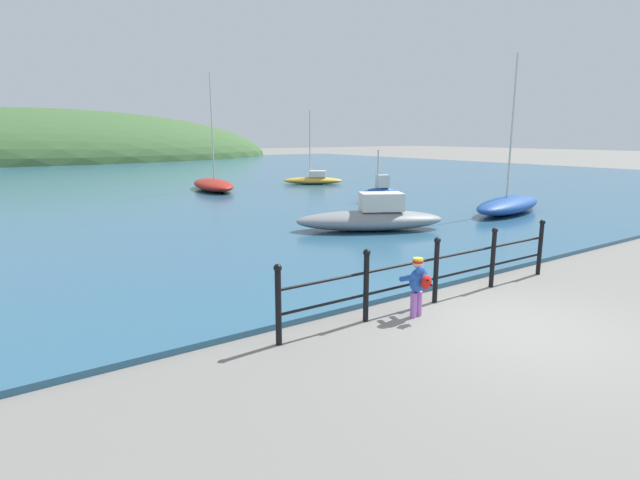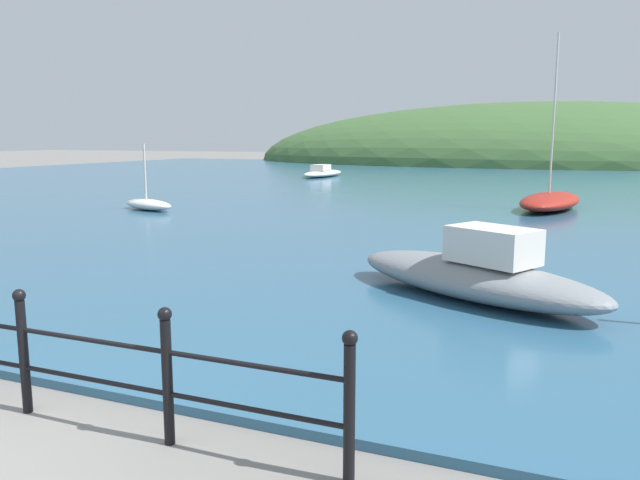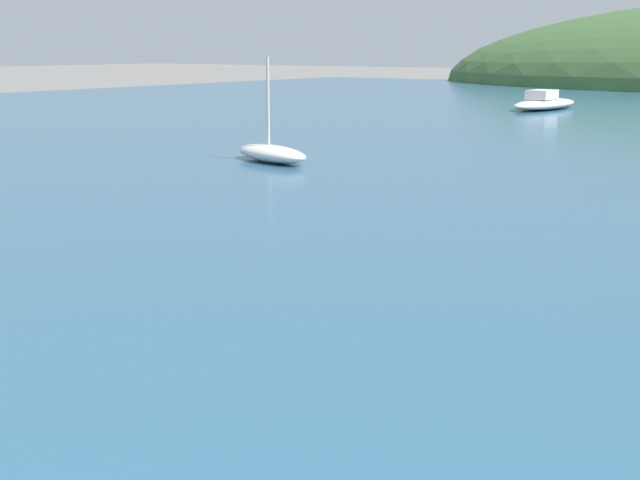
{
  "view_description": "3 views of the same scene",
  "coord_description": "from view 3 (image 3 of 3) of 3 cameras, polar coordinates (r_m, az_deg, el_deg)",
  "views": [
    {
      "loc": [
        -6.81,
        -4.38,
        2.97
      ],
      "look_at": [
        -0.76,
        4.29,
        0.75
      ],
      "focal_mm": 28.0,
      "sensor_mm": 36.0,
      "label": 1
    },
    {
      "loc": [
        4.56,
        -2.62,
        2.59
      ],
      "look_at": [
        0.49,
        7.23,
        0.84
      ],
      "focal_mm": 35.0,
      "sensor_mm": 36.0,
      "label": 2
    },
    {
      "loc": [
        3.05,
        -0.34,
        2.62
      ],
      "look_at": [
        -1.16,
        5.57,
        1.03
      ],
      "focal_mm": 50.0,
      "sensor_mm": 36.0,
      "label": 3
    }
  ],
  "objects": [
    {
      "name": "boat_green_fishing",
      "position": [
        19.87,
        -3.11,
        5.59
      ],
      "size": [
        2.54,
        1.55,
        2.29
      ],
      "color": "silver",
      "rests_on": "water"
    },
    {
      "name": "boat_twin_mast",
      "position": [
        37.85,
        14.17,
        8.51
      ],
      "size": [
        1.67,
        4.94,
        0.79
      ],
      "color": "silver",
      "rests_on": "water"
    }
  ]
}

